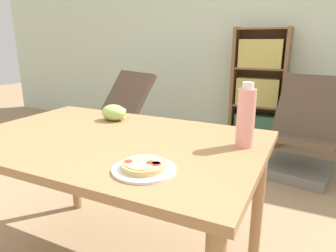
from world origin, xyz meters
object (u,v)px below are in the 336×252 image
Objects in this scene: pizza_on_plate at (144,167)px; lounge_chair_far at (302,144)px; grape_bunch at (114,113)px; lounge_chair_near at (112,133)px; drink_bottle at (246,117)px; bookshelf at (258,90)px.

pizza_on_plate is 0.26× the size of lounge_chair_far.
lounge_chair_near reaches higher than grape_bunch.
drink_bottle is 0.30× the size of lounge_chair_near.
grape_bunch is 1.84m from lounge_chair_far.
bookshelf is at bearing 68.04° from lounge_chair_near.
drink_bottle reaches higher than pizza_on_plate.
bookshelf reaches higher than grape_bunch.
lounge_chair_far reaches higher than grape_bunch.
lounge_chair_far is (0.98, 1.48, -0.51)m from grape_bunch.
drink_bottle is 2.39m from bookshelf.
bookshelf is at bearing 98.10° from drink_bottle.
pizza_on_plate is at bearing -122.10° from drink_bottle.
pizza_on_plate is 2.05m from lounge_chair_near.
drink_bottle is (0.77, -0.12, 0.09)m from grape_bunch.
drink_bottle reaches higher than grape_bunch.
lounge_chair_far is at bearing -54.30° from bookshelf.
bookshelf is at bearing 79.16° from grape_bunch.
lounge_chair_near is 1.05× the size of lounge_chair_far.
pizza_on_plate is at bearing -46.05° from grape_bunch.
drink_bottle is at bearing -8.59° from grape_bunch.
lounge_chair_far is (0.47, 2.00, -0.47)m from pizza_on_plate.
grape_bunch is 0.78m from drink_bottle.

